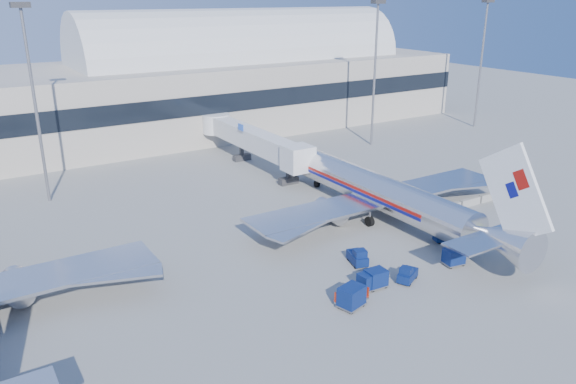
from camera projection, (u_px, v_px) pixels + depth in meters
ground at (333, 254)px, 53.36m from camera, size 260.00×260.00×0.00m
terminal at (54, 100)px, 88.66m from camera, size 170.00×28.15×21.00m
airliner_main at (383, 193)px, 61.00m from camera, size 32.00×37.26×12.07m
jetbridge_near at (248, 138)px, 80.44m from camera, size 4.40×27.50×6.25m
mast_west at (31, 76)px, 62.31m from camera, size 2.00×1.20×22.60m
mast_east at (376, 52)px, 87.44m from camera, size 2.00×1.20×22.60m
mast_far_east at (483, 45)px, 100.00m from camera, size 2.00×1.20×22.60m
barrier_near at (450, 207)px, 63.85m from camera, size 3.00×0.55×0.90m
barrier_mid at (470, 202)px, 65.51m from camera, size 3.00×0.55×0.90m
barrier_far at (489, 197)px, 67.16m from camera, size 3.00×0.55×0.90m
tug_lead at (407, 274)px, 48.13m from camera, size 2.54×2.02×1.48m
tug_right at (443, 236)px, 55.94m from camera, size 2.24×1.59×1.32m
tug_left at (358, 257)px, 51.17m from camera, size 1.90×2.75×1.63m
cart_train_a at (376, 278)px, 47.10m from camera, size 1.89×1.48×1.61m
cart_train_b at (368, 281)px, 46.79m from camera, size 1.76×1.39×1.48m
cart_train_c at (352, 296)px, 44.04m from camera, size 2.39×2.05×1.81m
cart_solo_near at (454, 256)px, 51.01m from camera, size 2.02×1.66×1.61m
cart_solo_far at (512, 232)px, 56.52m from camera, size 2.05×1.86×1.47m
cart_open_red at (352, 299)px, 44.61m from camera, size 2.83×2.35×0.65m
ramp_worker at (529, 253)px, 51.64m from camera, size 0.70×0.76×1.75m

